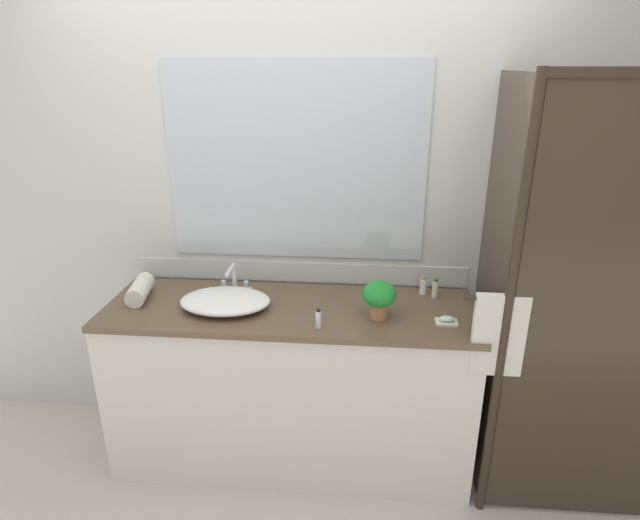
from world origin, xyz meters
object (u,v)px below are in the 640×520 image
(faucet, at_px, (234,283))
(potted_plant, at_px, (379,296))
(amenity_bottle_body_wash, at_px, (318,319))
(soap_dish, at_px, (447,321))
(sink_basin, at_px, (225,301))
(rolled_towel_near_edge, at_px, (140,290))
(amenity_bottle_lotion, at_px, (435,289))
(amenity_bottle_conditioner, at_px, (423,286))

(faucet, relative_size, potted_plant, 0.94)
(faucet, relative_size, amenity_bottle_body_wash, 1.88)
(soap_dish, height_order, amenity_bottle_body_wash, amenity_bottle_body_wash)
(soap_dish, relative_size, amenity_bottle_body_wash, 1.11)
(sink_basin, height_order, rolled_towel_near_edge, rolled_towel_near_edge)
(amenity_bottle_lotion, bearing_deg, soap_dish, -85.84)
(sink_basin, xyz_separation_m, soap_dish, (1.04, -0.07, -0.02))
(sink_basin, height_order, amenity_bottle_lotion, amenity_bottle_lotion)
(soap_dish, xyz_separation_m, amenity_bottle_conditioner, (-0.08, 0.32, 0.03))
(sink_basin, height_order, potted_plant, potted_plant)
(faucet, bearing_deg, amenity_bottle_conditioner, 4.11)
(faucet, distance_m, amenity_bottle_conditioner, 0.97)
(sink_basin, relative_size, rolled_towel_near_edge, 1.83)
(soap_dish, xyz_separation_m, rolled_towel_near_edge, (-1.50, 0.14, 0.03))
(faucet, height_order, amenity_bottle_lotion, faucet)
(sink_basin, distance_m, amenity_bottle_lotion, 1.05)
(amenity_bottle_body_wash, bearing_deg, sink_basin, 161.08)
(amenity_bottle_conditioner, relative_size, amenity_bottle_lotion, 0.93)
(sink_basin, bearing_deg, faucet, 90.00)
(amenity_bottle_body_wash, bearing_deg, amenity_bottle_conditioner, 39.22)
(faucet, xyz_separation_m, amenity_bottle_body_wash, (0.47, -0.34, -0.01))
(sink_basin, xyz_separation_m, amenity_bottle_lotion, (1.02, 0.21, 0.01))
(soap_dish, relative_size, amenity_bottle_lotion, 0.99)
(potted_plant, height_order, amenity_bottle_lotion, potted_plant)
(potted_plant, xyz_separation_m, amenity_bottle_conditioner, (0.23, 0.29, -0.06))
(faucet, bearing_deg, sink_basin, -90.00)
(amenity_bottle_lotion, xyz_separation_m, rolled_towel_near_edge, (-1.48, -0.14, -0.00))
(potted_plant, height_order, soap_dish, potted_plant)
(faucet, height_order, potted_plant, potted_plant)
(amenity_bottle_lotion, bearing_deg, faucet, -178.30)
(amenity_bottle_conditioner, distance_m, amenity_bottle_lotion, 0.07)
(amenity_bottle_lotion, bearing_deg, sink_basin, -168.40)
(potted_plant, bearing_deg, soap_dish, -5.70)
(rolled_towel_near_edge, bearing_deg, soap_dish, -5.27)
(potted_plant, relative_size, amenity_bottle_conditioner, 1.92)
(sink_basin, relative_size, amenity_bottle_lotion, 4.32)
(amenity_bottle_body_wash, xyz_separation_m, rolled_towel_near_edge, (-0.92, 0.23, 0.00))
(soap_dish, bearing_deg, amenity_bottle_conditioner, 103.46)
(sink_basin, bearing_deg, rolled_towel_near_edge, 171.58)
(amenity_bottle_lotion, bearing_deg, amenity_bottle_body_wash, -146.43)
(faucet, distance_m, amenity_bottle_body_wash, 0.58)
(faucet, height_order, amenity_bottle_body_wash, faucet)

